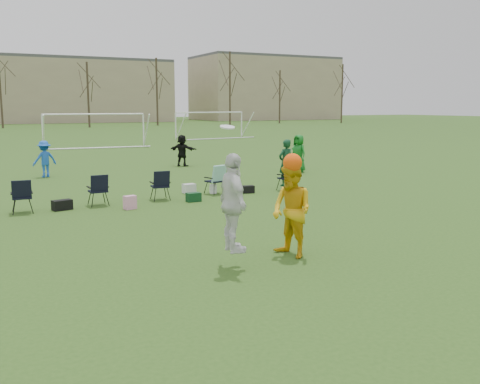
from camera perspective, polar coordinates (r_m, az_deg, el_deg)
ground at (r=10.03m, az=1.32°, el=-8.36°), size 260.00×260.00×0.00m
fielder_blue at (r=24.27m, az=-20.12°, el=3.33°), size 1.12×0.81×1.56m
fielder_green_far at (r=24.64m, az=6.27°, el=4.11°), size 0.73×0.95×1.72m
fielder_black at (r=27.17m, az=-6.19°, el=4.43°), size 1.30×1.43×1.59m
center_contest at (r=10.35m, az=3.10°, el=-1.57°), size 2.14×1.30×2.69m
sideline_setup at (r=17.73m, az=-5.59°, el=1.10°), size 9.56×2.29×1.84m
goal_mid at (r=41.32m, az=-15.26°, el=7.35°), size 7.40×0.63×2.46m
goal_right at (r=50.77m, az=-3.23°, el=7.94°), size 7.35×1.14×2.46m
tree_line at (r=78.43m, az=-23.96°, el=9.93°), size 110.28×3.28×11.40m
building_row at (r=105.06m, az=-21.27°, el=10.20°), size 126.00×16.00×13.00m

